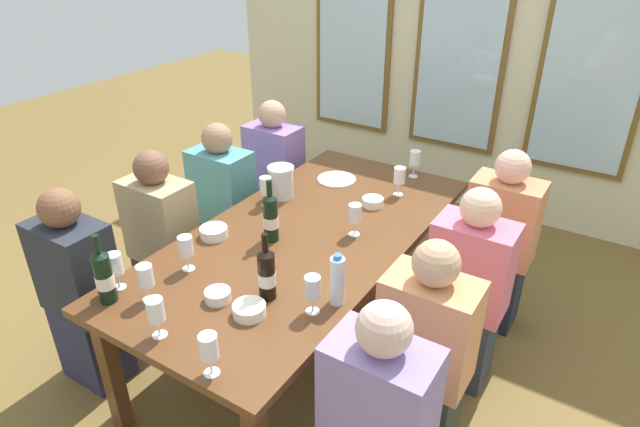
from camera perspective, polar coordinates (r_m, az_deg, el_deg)
ground_plane at (r=3.24m, az=-1.46°, el=-13.48°), size 12.00×12.00×0.00m
back_wall_with_windows at (r=4.48m, az=15.06°, el=18.35°), size 4.23×0.10×2.90m
dining_table at (r=2.84m, az=-1.62°, el=-3.35°), size 1.03×2.13×0.74m
white_plate_0 at (r=3.39m, az=1.77°, el=3.64°), size 0.24×0.24×0.01m
metal_pitcher at (r=3.14m, az=-4.14°, el=3.36°), size 0.16×0.16×0.19m
wine_bottle_0 at (r=2.29m, az=-5.66°, el=-6.36°), size 0.08×0.08×0.32m
wine_bottle_1 at (r=2.70m, az=-5.24°, el=-0.41°), size 0.08×0.08×0.33m
wine_bottle_2 at (r=2.43m, az=-21.90°, el=-6.18°), size 0.08×0.08×0.32m
tasting_bowl_0 at (r=3.08m, az=5.60°, el=1.23°), size 0.12×0.12×0.05m
tasting_bowl_1 at (r=2.26m, az=-7.50°, el=-10.08°), size 0.14×0.14×0.05m
tasting_bowl_2 at (r=2.36m, az=-10.78°, el=-8.53°), size 0.11×0.11×0.05m
tasting_bowl_3 at (r=2.81m, az=-11.18°, el=-1.95°), size 0.14×0.14×0.05m
water_bottle at (r=2.26m, az=1.84°, el=-7.08°), size 0.06×0.06×0.24m
wine_glass_0 at (r=3.18m, az=8.41°, el=3.88°), size 0.07×0.07×0.17m
wine_glass_1 at (r=2.38m, az=-18.00°, el=-6.36°), size 0.07×0.07×0.17m
wine_glass_2 at (r=2.54m, az=-14.01°, el=-3.53°), size 0.07×0.07×0.17m
wine_glass_3 at (r=2.74m, az=3.72°, el=-0.13°), size 0.07×0.07×0.17m
wine_glass_4 at (r=2.50m, az=-20.88°, el=-5.18°), size 0.07×0.07×0.17m
wine_glass_5 at (r=3.44m, az=10.00°, el=5.72°), size 0.07×0.07×0.17m
wine_glass_6 at (r=1.97m, az=-11.69°, el=-13.81°), size 0.07×0.07×0.17m
wine_glass_7 at (r=3.04m, az=-5.77°, el=2.83°), size 0.07×0.07×0.17m
wine_glass_8 at (r=2.18m, az=-17.00°, el=-9.90°), size 0.07×0.07×0.17m
wine_glass_9 at (r=2.20m, az=-0.80°, el=-7.96°), size 0.07×0.07×0.17m
seated_person_0 at (r=3.23m, az=-16.21°, el=-3.28°), size 0.38×0.24×1.11m
seated_person_1 at (r=2.42m, az=11.00°, el=-14.90°), size 0.38×0.24×1.11m
seated_person_2 at (r=3.54m, az=-10.13°, el=0.39°), size 0.38×0.24×1.11m
seated_person_3 at (r=2.82m, az=15.27°, el=-8.20°), size 0.38×0.24×1.11m
seated_person_4 at (r=2.97m, az=-23.93°, el=-7.83°), size 0.38×0.24×1.11m
seated_person_6 at (r=3.92m, az=-4.80°, el=3.61°), size 0.38×0.24×1.11m
seated_person_7 at (r=3.28m, az=18.37°, el=-3.17°), size 0.38×0.24×1.11m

